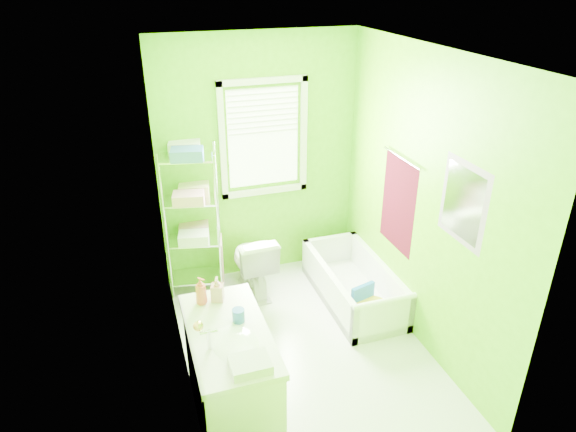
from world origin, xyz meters
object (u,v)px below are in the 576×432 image
object	(u,v)px
toilet	(252,262)
vanity	(231,373)
wire_shelf_unit	(193,205)
bathtub	(355,290)

from	to	relation	value
toilet	vanity	size ratio (longest dim) A/B	0.65
vanity	wire_shelf_unit	xyz separation A→B (m)	(0.04, 1.83, 0.55)
bathtub	toilet	bearing A→B (deg)	151.36
bathtub	wire_shelf_unit	world-z (taller)	wire_shelf_unit
toilet	bathtub	bearing A→B (deg)	149.51
wire_shelf_unit	vanity	bearing A→B (deg)	-91.38
toilet	wire_shelf_unit	xyz separation A→B (m)	(-0.53, 0.24, 0.63)
bathtub	toilet	xyz separation A→B (m)	(-0.94, 0.52, 0.21)
bathtub	vanity	xyz separation A→B (m)	(-1.52, -1.08, 0.30)
bathtub	toilet	distance (m)	1.10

